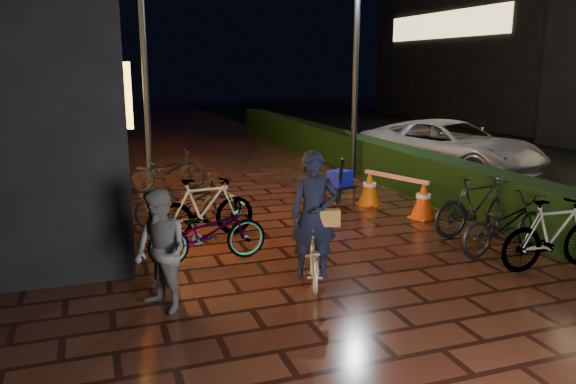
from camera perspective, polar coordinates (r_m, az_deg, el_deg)
name	(u,v)px	position (r m, az deg, el deg)	size (l,w,h in m)	color
ground	(369,261)	(8.96, 8.19, -6.97)	(80.00, 80.00, 0.00)	#381911
asphalt_road	(565,171)	(18.23, 26.35, 1.96)	(11.00, 60.00, 0.01)	black
hedge	(344,149)	(17.26, 5.71, 4.37)	(0.70, 20.00, 1.00)	black
bystander_person	(160,251)	(7.10, -12.83, -5.89)	(0.75, 0.59, 1.55)	#58585B
van	(449,147)	(16.53, 16.08, 4.43)	(2.47, 5.35, 1.49)	#A7A6AB
lamp_post_hedge	(356,56)	(15.21, 6.91, 13.51)	(0.54, 0.31, 5.86)	black
lamp_post_sf	(144,59)	(14.82, -14.40, 12.98)	(0.54, 0.27, 5.74)	black
cyclist	(314,235)	(7.80, 2.61, -4.43)	(0.86, 1.40, 1.89)	silver
traffic_barrier	(395,193)	(11.96, 10.83, -0.12)	(1.04, 1.89, 0.77)	#D7430B
cart_assembly	(340,180)	(12.09, 5.28, 1.18)	(0.75, 0.81, 1.15)	black
parked_bikes_storefront	(188,199)	(10.88, -10.14, -0.74)	(2.09, 6.09, 1.08)	black
parked_bikes_hedge	(509,221)	(9.87, 21.54, -2.73)	(2.09, 2.41, 1.08)	black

